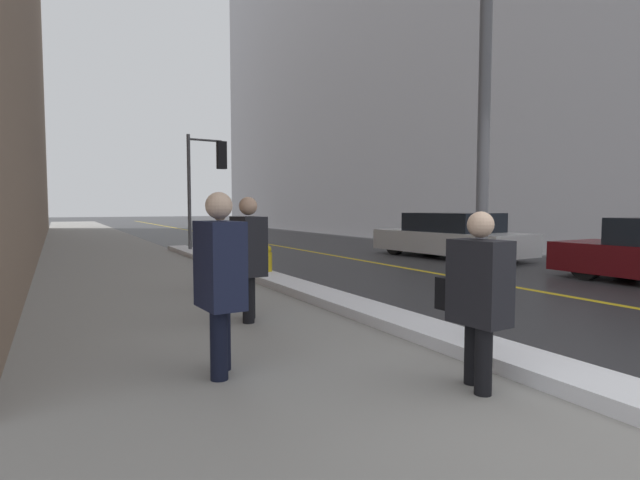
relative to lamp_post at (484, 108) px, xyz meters
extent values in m
cube|color=gray|center=(-2.25, 13.25, -2.46)|extent=(4.00, 80.00, 0.01)
cube|color=gold|center=(3.75, 13.25, -2.47)|extent=(0.16, 80.00, 0.00)
cube|color=white|center=(-0.06, 5.37, -2.40)|extent=(0.62, 17.49, 0.15)
cube|color=slate|center=(12.75, 20.25, 9.85)|extent=(6.00, 36.00, 24.63)
cylinder|color=#515156|center=(0.00, 0.00, -0.57)|extent=(0.12, 0.12, 3.81)
cylinder|color=#515156|center=(-0.01, 12.37, -0.57)|extent=(0.11, 0.11, 3.80)
cylinder|color=#515156|center=(0.54, 12.40, 1.17)|extent=(1.10, 0.14, 0.07)
cube|color=black|center=(1.09, 12.44, 0.72)|extent=(0.31, 0.22, 0.90)
sphere|color=red|center=(1.08, 12.56, 1.01)|extent=(0.19, 0.19, 0.19)
sphere|color=orange|center=(1.08, 12.56, 0.72)|extent=(0.19, 0.19, 0.19)
sphere|color=green|center=(1.08, 12.56, 0.44)|extent=(0.19, 0.19, 0.19)
cylinder|color=black|center=(-0.73, -0.64, -2.08)|extent=(0.14, 0.14, 0.78)
cylinder|color=black|center=(-0.84, -0.86, -2.08)|extent=(0.14, 0.14, 0.78)
cube|color=black|center=(-0.79, -0.75, -1.58)|extent=(0.31, 0.49, 0.68)
sphere|color=beige|center=(-0.79, -0.75, -1.12)|extent=(0.21, 0.21, 0.21)
cube|color=black|center=(-0.81, -0.42, -1.73)|extent=(0.12, 0.23, 0.28)
cylinder|color=black|center=(-2.48, 0.69, -2.04)|extent=(0.15, 0.15, 0.87)
cylinder|color=black|center=(-2.58, 0.45, -2.04)|extent=(0.15, 0.15, 0.87)
cube|color=#191E38|center=(-2.53, 0.57, -1.48)|extent=(0.34, 0.55, 0.76)
sphere|color=beige|center=(-2.53, 0.57, -0.97)|extent=(0.24, 0.24, 0.24)
cube|color=black|center=(-2.56, 0.93, -1.64)|extent=(0.12, 0.23, 0.28)
cylinder|color=black|center=(-1.54, 2.57, -2.04)|extent=(0.15, 0.15, 0.87)
cylinder|color=black|center=(-1.64, 2.33, -2.04)|extent=(0.15, 0.15, 0.87)
cube|color=black|center=(-1.59, 2.45, -1.48)|extent=(0.34, 0.55, 0.76)
sphere|color=tan|center=(-1.59, 2.45, -0.96)|extent=(0.24, 0.24, 0.24)
cube|color=black|center=(-1.62, 2.81, -1.64)|extent=(0.12, 0.23, 0.28)
cylinder|color=black|center=(-1.22, 4.88, -2.08)|extent=(0.14, 0.14, 0.78)
cylinder|color=black|center=(-1.33, 4.66, -2.08)|extent=(0.14, 0.14, 0.78)
cube|color=#2D2823|center=(-1.27, 4.77, -1.58)|extent=(0.31, 0.49, 0.68)
sphere|color=beige|center=(-1.27, 4.77, -1.12)|extent=(0.21, 0.21, 0.21)
cylinder|color=black|center=(5.82, 2.77, -2.15)|extent=(0.24, 0.64, 0.63)
cylinder|color=black|center=(7.27, 2.81, -2.15)|extent=(0.24, 0.64, 0.63)
cube|color=silver|center=(6.55, 7.62, -2.01)|extent=(2.26, 4.97, 0.62)
cube|color=black|center=(6.56, 7.49, -1.42)|extent=(1.93, 2.65, 0.55)
cylinder|color=black|center=(5.63, 9.05, -2.14)|extent=(0.28, 0.68, 0.66)
cylinder|color=black|center=(7.24, 9.18, -2.14)|extent=(0.28, 0.68, 0.66)
cylinder|color=black|center=(5.86, 6.06, -2.14)|extent=(0.28, 0.68, 0.66)
cylinder|color=black|center=(7.47, 6.18, -2.14)|extent=(0.28, 0.68, 0.66)
cylinder|color=gold|center=(0.10, 6.01, -2.20)|extent=(0.20, 0.20, 0.55)
sphere|color=gold|center=(0.10, 6.01, -1.86)|extent=(0.18, 0.18, 0.18)
camera|label=1|loc=(-3.78, -3.66, -0.98)|focal=28.00mm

